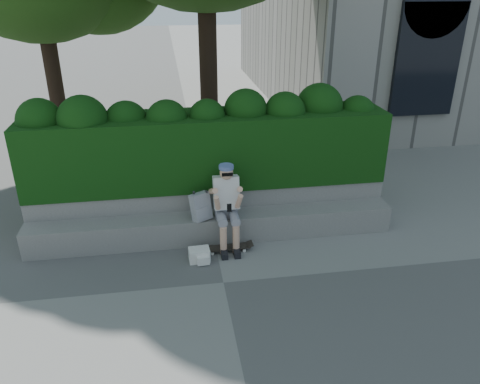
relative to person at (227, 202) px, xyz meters
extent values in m
plane|color=slate|center=(-0.20, -1.07, -0.75)|extent=(80.00, 80.00, 0.00)
cube|color=gray|center=(-0.20, 0.18, -0.53)|extent=(6.00, 0.45, 0.45)
cube|color=gray|center=(-0.20, 0.66, -0.38)|extent=(6.00, 0.50, 0.75)
cube|color=black|center=(-0.20, 0.88, 0.60)|extent=(6.00, 1.00, 1.20)
cylinder|color=black|center=(0.13, 3.89, 1.11)|extent=(0.40, 0.40, 3.73)
cylinder|color=black|center=(-3.29, 4.52, 0.68)|extent=(0.34, 0.34, 2.87)
cube|color=gray|center=(0.00, 0.13, -0.19)|extent=(0.36, 0.26, 0.22)
cube|color=silver|center=(0.00, 0.06, 0.15)|extent=(0.40, 0.32, 0.55)
sphere|color=tan|center=(0.00, -0.01, 0.51)|extent=(0.21, 0.21, 0.21)
cylinder|color=#526497|center=(0.00, 0.01, 0.60)|extent=(0.23, 0.23, 0.06)
cube|color=black|center=(0.00, -0.29, 0.05)|extent=(0.07, 0.02, 0.13)
cylinder|color=tan|center=(-0.10, -0.31, -0.51)|extent=(0.11, 0.11, 0.47)
cylinder|color=tan|center=(0.10, -0.31, -0.51)|extent=(0.11, 0.11, 0.47)
cube|color=black|center=(-0.10, -0.37, -0.70)|extent=(0.10, 0.26, 0.10)
cube|color=black|center=(0.10, -0.37, -0.70)|extent=(0.10, 0.26, 0.10)
cube|color=black|center=(-0.02, -0.23, -0.68)|extent=(0.73, 0.20, 0.02)
cylinder|color=silver|center=(-0.28, -0.31, -0.73)|extent=(0.05, 0.03, 0.05)
cylinder|color=silver|center=(-0.28, -0.16, -0.73)|extent=(0.05, 0.03, 0.05)
cylinder|color=silver|center=(0.23, -0.30, -0.73)|extent=(0.05, 0.03, 0.05)
cylinder|color=silver|center=(0.23, -0.14, -0.73)|extent=(0.05, 0.03, 0.05)
cube|color=#B6B5BA|center=(-0.41, 0.08, -0.08)|extent=(0.34, 0.29, 0.44)
cube|color=silver|center=(-0.49, -0.44, -0.65)|extent=(0.33, 0.24, 0.20)
camera|label=1|loc=(-0.84, -6.59, 3.23)|focal=35.00mm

